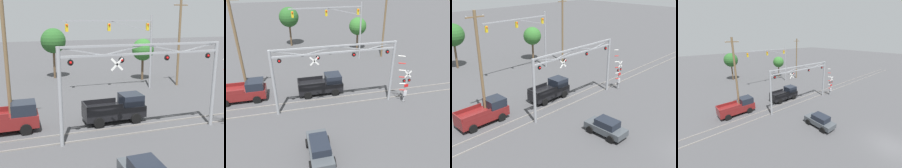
% 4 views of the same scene
% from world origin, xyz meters
% --- Properties ---
extents(rail_track_near, '(80.00, 0.08, 0.10)m').
position_xyz_m(rail_track_near, '(0.00, 13.76, 0.05)').
color(rail_track_near, gray).
rests_on(rail_track_near, ground_plane).
extents(rail_track_far, '(80.00, 0.08, 0.10)m').
position_xyz_m(rail_track_far, '(0.00, 15.20, 0.05)').
color(rail_track_far, gray).
rests_on(rail_track_far, ground_plane).
extents(crossing_gantry, '(11.97, 0.30, 6.56)m').
position_xyz_m(crossing_gantry, '(-0.01, 13.48, 4.38)').
color(crossing_gantry, gray).
rests_on(crossing_gantry, ground_plane).
extents(crossing_signal_mast, '(1.77, 0.35, 5.36)m').
position_xyz_m(crossing_signal_mast, '(7.15, 12.73, 1.87)').
color(crossing_signal_mast, gray).
rests_on(crossing_signal_mast, ground_plane).
extents(traffic_signal_span, '(10.40, 0.39, 8.54)m').
position_xyz_m(traffic_signal_span, '(4.30, 25.91, 5.84)').
color(traffic_signal_span, gray).
rests_on(traffic_signal_span, ground_plane).
extents(pickup_truck_lead, '(4.95, 2.17, 2.21)m').
position_xyz_m(pickup_truck_lead, '(-0.85, 16.63, 1.06)').
color(pickup_truck_lead, black).
rests_on(pickup_truck_lead, ground_plane).
extents(pickup_truck_following, '(5.08, 2.17, 2.21)m').
position_xyz_m(pickup_truck_following, '(-9.30, 17.05, 1.06)').
color(pickup_truck_following, maroon).
rests_on(pickup_truck_following, ground_plane).
extents(sedan_waiting, '(1.88, 3.88, 1.56)m').
position_xyz_m(sedan_waiting, '(-2.77, 7.16, 0.80)').
color(sedan_waiting, '#3D4247').
rests_on(sedan_waiting, ground_plane).
extents(utility_pole_left, '(1.80, 0.28, 10.82)m').
position_xyz_m(utility_pole_left, '(-8.99, 17.42, 5.56)').
color(utility_pole_left, brown).
rests_on(utility_pole_left, ground_plane).
extents(utility_pole_right, '(1.80, 0.28, 10.30)m').
position_xyz_m(utility_pole_right, '(10.49, 26.06, 5.30)').
color(utility_pole_right, brown).
rests_on(utility_pole_right, ground_plane).
extents(background_tree_beyond_span, '(2.92, 2.92, 5.56)m').
position_xyz_m(background_tree_beyond_span, '(7.72, 30.37, 4.07)').
color(background_tree_beyond_span, brown).
rests_on(background_tree_beyond_span, ground_plane).
extents(background_tree_far_left_verge, '(3.40, 3.40, 6.89)m').
position_xyz_m(background_tree_far_left_verge, '(-3.43, 35.26, 5.15)').
color(background_tree_far_left_verge, brown).
rests_on(background_tree_far_left_verge, ground_plane).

